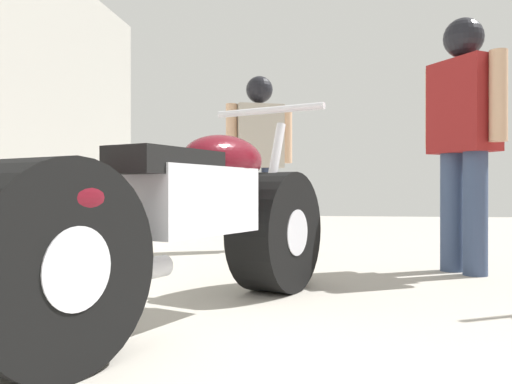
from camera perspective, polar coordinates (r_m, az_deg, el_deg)
ground_plane at (r=3.17m, az=5.85°, el=-9.99°), size 16.53×16.53×0.00m
motorcycle_maroon_cruiser at (r=2.20m, az=-7.36°, el=-3.66°), size 1.08×2.10×1.01m
mechanic_in_blue at (r=4.86m, az=0.38°, el=5.08°), size 0.63×0.37×1.63m
mechanic_with_helmet at (r=3.79m, az=21.86°, el=7.31°), size 0.45×0.63×1.72m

